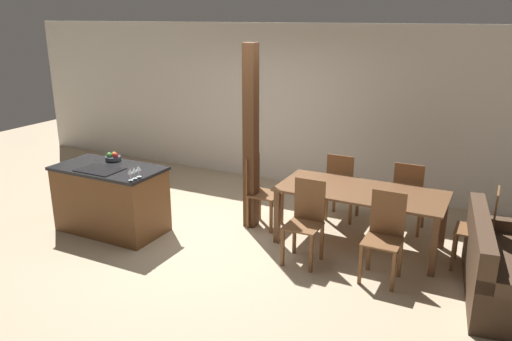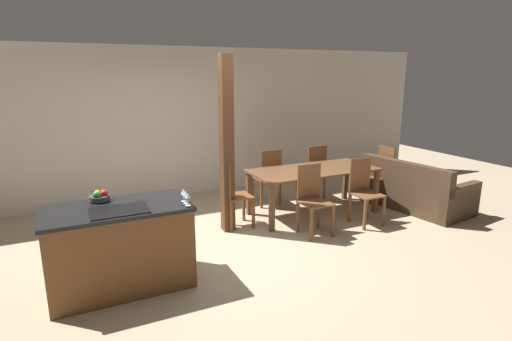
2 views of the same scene
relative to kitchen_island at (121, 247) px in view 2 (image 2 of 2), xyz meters
name	(u,v)px [view 2 (image 2 of 2)]	position (x,y,z in m)	size (l,w,h in m)	color
ground_plane	(221,249)	(1.28, 0.42, -0.45)	(16.00, 16.00, 0.00)	tan
wall_back	(168,124)	(1.28, 3.03, 0.90)	(11.20, 0.08, 2.70)	silver
kitchen_island	(121,247)	(0.00, 0.00, 0.00)	(1.46, 0.78, 0.91)	brown
fruit_bowl	(100,196)	(-0.14, 0.26, 0.50)	(0.21, 0.21, 0.11)	#383D47
wine_glass_near	(188,196)	(0.66, -0.32, 0.56)	(0.06, 0.06, 0.14)	silver
wine_glass_middle	(186,194)	(0.66, -0.24, 0.56)	(0.06, 0.06, 0.14)	silver
wine_glass_far	(184,192)	(0.66, -0.17, 0.56)	(0.06, 0.06, 0.14)	silver
dining_table	(313,174)	(3.12, 1.07, 0.20)	(2.05, 0.93, 0.74)	brown
dining_chair_near_left	(313,198)	(2.66, 0.38, 0.06)	(0.40, 0.40, 0.99)	brown
dining_chair_near_right	(364,190)	(3.58, 0.38, 0.06)	(0.40, 0.40, 0.99)	brown
dining_chair_far_left	(268,176)	(2.66, 1.75, 0.06)	(0.40, 0.40, 0.99)	brown
dining_chair_far_right	(314,171)	(3.58, 1.75, 0.06)	(0.40, 0.40, 0.99)	brown
dining_chair_head_end	(233,194)	(1.71, 1.07, 0.06)	(0.40, 0.40, 0.99)	brown
dining_chair_foot_end	(380,174)	(4.52, 1.07, 0.06)	(0.40, 0.40, 0.99)	brown
couch	(415,192)	(4.85, 0.56, -0.18)	(1.11, 1.78, 0.84)	#473323
timber_post	(227,146)	(1.61, 1.00, 0.79)	(0.17, 0.17, 2.49)	#4C2D19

